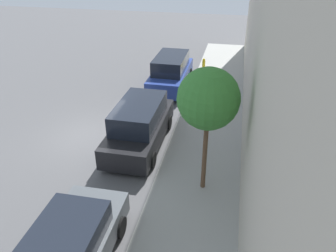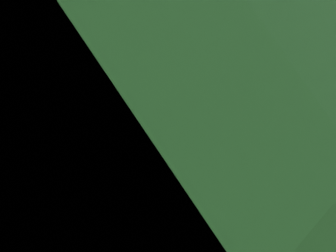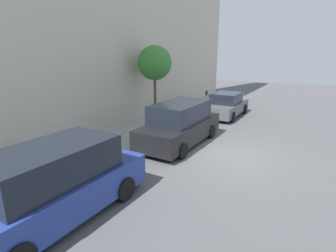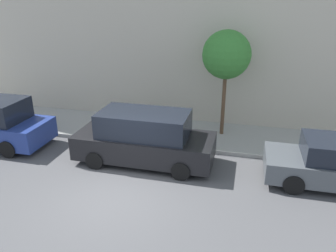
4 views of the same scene
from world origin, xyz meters
TOP-DOWN VIEW (x-y plane):
  - ground_plane at (0.00, 0.00)m, footprint 60.00×60.00m
  - sidewalk at (5.00, 0.00)m, footprint 3.00×32.00m
  - parked_minivan_second at (2.27, -0.17)m, footprint 2.02×4.90m
  - street_tree at (5.23, -2.63)m, footprint 1.91×1.91m

SIDE VIEW (x-z plane):
  - ground_plane at x=0.00m, z-range 0.00..0.00m
  - sidewalk at x=5.00m, z-range 0.00..0.15m
  - parked_minivan_second at x=2.27m, z-range -0.03..1.87m
  - street_tree at x=5.23m, z-range 1.32..5.61m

